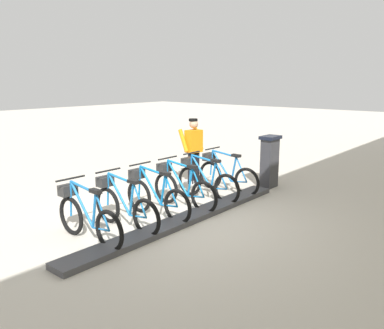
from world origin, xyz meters
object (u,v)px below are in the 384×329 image
object	(u,v)px
bike_docked_4	(123,205)
payment_kiosk	(269,161)
bike_docked_2	(182,187)
bike_docked_3	(155,196)
worker_near_rack	(193,149)
bike_docked_1	(205,180)
bike_docked_0	(225,174)
bike_docked_5	(86,216)

from	to	relation	value
bike_docked_4	payment_kiosk	bearing A→B (deg)	-97.86
bike_docked_2	bike_docked_4	xyz separation A→B (m)	(0.00, 1.55, 0.00)
bike_docked_2	bike_docked_4	size ratio (longest dim) A/B	1.00
bike_docked_3	worker_near_rack	distance (m)	2.68
bike_docked_2	bike_docked_1	bearing A→B (deg)	-90.00
bike_docked_3	bike_docked_4	xyz separation A→B (m)	(0.00, 0.78, 0.00)
bike_docked_3	worker_near_rack	size ratio (longest dim) A/B	1.04
bike_docked_0	worker_near_rack	xyz separation A→B (m)	(1.06, -0.09, 0.48)
bike_docked_0	bike_docked_4	xyz separation A→B (m)	(0.00, 3.10, 0.00)
worker_near_rack	bike_docked_2	bearing A→B (deg)	122.90
payment_kiosk	worker_near_rack	distance (m)	1.91
bike_docked_1	bike_docked_4	bearing A→B (deg)	90.00
bike_docked_0	bike_docked_1	bearing A→B (deg)	90.00
payment_kiosk	bike_docked_3	world-z (taller)	payment_kiosk
payment_kiosk	bike_docked_3	size ratio (longest dim) A/B	0.74
bike_docked_2	bike_docked_4	world-z (taller)	same
bike_docked_2	bike_docked_5	size ratio (longest dim) A/B	1.00
bike_docked_0	bike_docked_1	size ratio (longest dim) A/B	1.00
bike_docked_0	bike_docked_5	bearing A→B (deg)	90.00
payment_kiosk	bike_docked_3	xyz separation A→B (m)	(0.57, 3.37, -0.24)
bike_docked_5	worker_near_rack	size ratio (longest dim) A/B	1.04
worker_near_rack	bike_docked_5	bearing A→B (deg)	104.97
payment_kiosk	bike_docked_0	distance (m)	1.21
bike_docked_2	bike_docked_0	bearing A→B (deg)	-90.00
bike_docked_0	bike_docked_1	world-z (taller)	same
bike_docked_4	bike_docked_5	bearing A→B (deg)	90.00
worker_near_rack	bike_docked_4	bearing A→B (deg)	108.39
payment_kiosk	bike_docked_4	world-z (taller)	payment_kiosk
bike_docked_4	worker_near_rack	size ratio (longest dim) A/B	1.04
payment_kiosk	bike_docked_3	distance (m)	3.42
payment_kiosk	bike_docked_2	world-z (taller)	payment_kiosk
bike_docked_0	bike_docked_1	distance (m)	0.78
payment_kiosk	bike_docked_4	size ratio (longest dim) A/B	0.74
bike_docked_5	bike_docked_2	bearing A→B (deg)	-90.00
bike_docked_0	bike_docked_4	distance (m)	3.10
payment_kiosk	bike_docked_1	size ratio (longest dim) A/B	0.74
bike_docked_1	bike_docked_3	size ratio (longest dim) A/B	1.00
bike_docked_2	worker_near_rack	distance (m)	2.01
bike_docked_1	bike_docked_5	xyz separation A→B (m)	(0.00, 3.10, 0.00)
bike_docked_1	worker_near_rack	size ratio (longest dim) A/B	1.04
payment_kiosk	bike_docked_0	xyz separation A→B (m)	(0.57, 1.04, -0.24)
bike_docked_3	bike_docked_2	bearing A→B (deg)	-90.00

